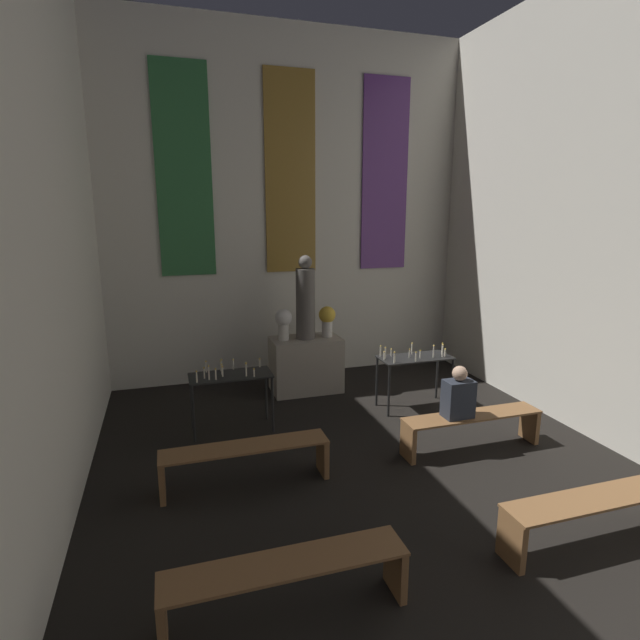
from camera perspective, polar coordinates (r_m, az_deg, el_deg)
wall_back at (r=8.94m, az=-3.48°, el=12.72°), size 6.54×0.16×5.98m
altar at (r=8.38m, az=-1.63°, el=-5.10°), size 1.15×0.67×0.91m
statue at (r=8.12m, az=-1.67°, el=2.24°), size 0.31×0.31×1.37m
flower_vase_left at (r=8.09m, az=-4.20°, el=-0.17°), size 0.28×0.28×0.51m
flower_vase_right at (r=8.29m, az=0.82°, el=0.17°), size 0.28×0.28×0.51m
candle_rack_left at (r=6.94m, az=-10.20°, el=-6.99°), size 1.11×0.50×1.01m
candle_rack_right at (r=7.74m, az=10.78°, el=-4.92°), size 1.11×0.50×1.01m
pew_second_left at (r=4.15m, az=-3.84°, el=-27.36°), size 1.83×0.36×0.47m
pew_second_right at (r=5.43m, az=28.95°, el=-18.49°), size 1.83×0.36×0.47m
pew_back_left at (r=5.73m, az=-8.49°, el=-15.22°), size 1.83×0.36×0.47m
pew_back_right at (r=6.72m, az=16.97°, el=-11.33°), size 1.83×0.36×0.47m
person_seated at (r=6.44m, az=15.54°, el=-8.30°), size 0.36×0.24×0.66m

